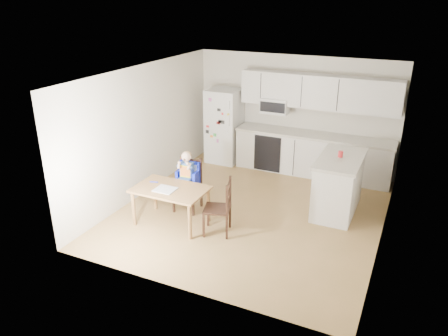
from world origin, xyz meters
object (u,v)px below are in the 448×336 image
Objects in this scene: kitchen_island at (338,184)px; dining_table at (170,193)px; chair_booster at (188,174)px; chair_side at (223,204)px; refrigerator at (224,126)px; red_cup at (341,154)px.

dining_table is (-2.48, -1.67, 0.05)m from kitchen_island.
chair_side is at bearing -34.82° from chair_booster.
dining_table is at bearing -94.68° from chair_booster.
chair_side is at bearing 4.65° from dining_table.
dining_table is 0.63m from chair_booster.
chair_booster is at bearing -157.06° from kitchen_island.
refrigerator is 3.18m from dining_table.
dining_table is at bearing -101.54° from chair_side.
chair_booster is (0.45, -2.52, -0.17)m from refrigerator.
red_cup is at bearing 18.38° from chair_booster.
refrigerator is 1.79× the size of chair_side.
dining_table is 0.95m from chair_side.
red_cup is 0.09× the size of chair_booster.
kitchen_island is 2.71m from chair_booster.
chair_booster reaches higher than chair_side.
chair_side is (-1.52, -1.61, -0.56)m from red_cup.
dining_table is 1.30× the size of chair_side.
dining_table is 1.10× the size of chair_booster.
chair_booster reaches higher than dining_table.
red_cup is 2.29m from chair_side.
chair_booster is at bearing -135.94° from chair_side.
chair_booster is (-2.47, -1.07, -0.41)m from red_cup.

